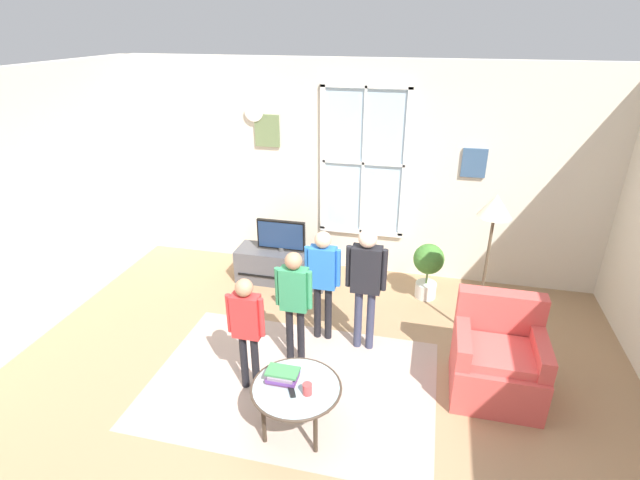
% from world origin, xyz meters
% --- Properties ---
extents(ground_plane, '(6.57, 5.93, 0.02)m').
position_xyz_m(ground_plane, '(0.00, 0.00, -0.01)').
color(ground_plane, '#9E7A56').
extents(back_wall, '(5.97, 0.17, 2.68)m').
position_xyz_m(back_wall, '(0.00, 2.72, 1.35)').
color(back_wall, beige).
rests_on(back_wall, ground_plane).
extents(area_rug, '(2.61, 1.81, 0.01)m').
position_xyz_m(area_rug, '(-0.17, 0.27, 0.00)').
color(area_rug, tan).
rests_on(area_rug, ground_plane).
extents(tv_stand, '(1.15, 0.43, 0.43)m').
position_xyz_m(tv_stand, '(-0.84, 2.09, 0.22)').
color(tv_stand, '#4C4C51').
rests_on(tv_stand, ground_plane).
extents(television, '(0.61, 0.08, 0.41)m').
position_xyz_m(television, '(-0.84, 2.09, 0.64)').
color(television, '#4C4C4C').
rests_on(television, tv_stand).
extents(armchair, '(0.76, 0.74, 0.87)m').
position_xyz_m(armchair, '(1.62, 0.62, 0.33)').
color(armchair, '#D14C47').
rests_on(armchair, ground_plane).
extents(coffee_table, '(0.73, 0.73, 0.43)m').
position_xyz_m(coffee_table, '(0.01, -0.22, 0.39)').
color(coffee_table, '#99B2B7').
rests_on(coffee_table, ground_plane).
extents(book_stack, '(0.26, 0.19, 0.10)m').
position_xyz_m(book_stack, '(-0.11, -0.17, 0.47)').
color(book_stack, '#844A68').
rests_on(book_stack, coffee_table).
extents(cup, '(0.08, 0.08, 0.09)m').
position_xyz_m(cup, '(0.12, -0.28, 0.47)').
color(cup, '#BF3F3F').
rests_on(cup, coffee_table).
extents(remote_near_books, '(0.10, 0.14, 0.02)m').
position_xyz_m(remote_near_books, '(-0.01, -0.29, 0.43)').
color(remote_near_books, black).
rests_on(remote_near_books, coffee_table).
extents(person_red_shirt, '(0.34, 0.15, 1.13)m').
position_xyz_m(person_red_shirt, '(-0.53, 0.13, 0.71)').
color(person_red_shirt, black).
rests_on(person_red_shirt, ground_plane).
extents(person_blue_shirt, '(0.37, 0.17, 1.22)m').
position_xyz_m(person_blue_shirt, '(-0.06, 1.03, 0.77)').
color(person_blue_shirt, black).
rests_on(person_blue_shirt, ground_plane).
extents(person_green_shirt, '(0.36, 0.16, 1.18)m').
position_xyz_m(person_green_shirt, '(-0.24, 0.60, 0.74)').
color(person_green_shirt, black).
rests_on(person_green_shirt, ground_plane).
extents(person_black_shirt, '(0.40, 0.18, 1.32)m').
position_xyz_m(person_black_shirt, '(0.38, 0.97, 0.83)').
color(person_black_shirt, '#333851').
rests_on(person_black_shirt, ground_plane).
extents(potted_plant_by_window, '(0.36, 0.36, 0.69)m').
position_xyz_m(potted_plant_by_window, '(0.96, 2.12, 0.43)').
color(potted_plant_by_window, silver).
rests_on(potted_plant_by_window, ground_plane).
extents(floor_lamp, '(0.32, 0.32, 1.60)m').
position_xyz_m(floor_lamp, '(1.51, 1.41, 1.33)').
color(floor_lamp, black).
rests_on(floor_lamp, ground_plane).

